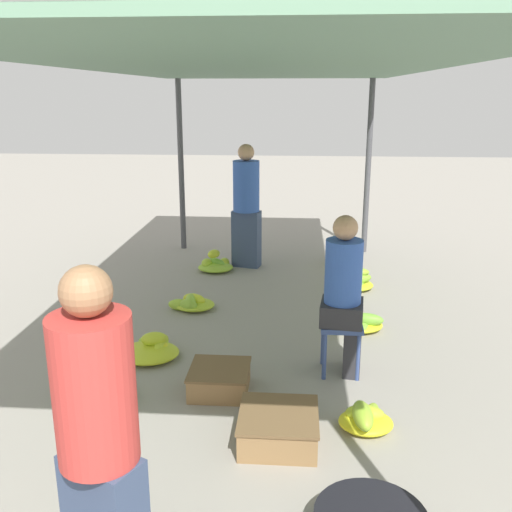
% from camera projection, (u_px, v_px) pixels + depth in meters
% --- Properties ---
extents(canopy_post_back_left, '(0.08, 0.08, 2.46)m').
position_uv_depth(canopy_post_back_left, '(181.00, 167.00, 8.30)').
color(canopy_post_back_left, '#4C4C51').
rests_on(canopy_post_back_left, ground).
extents(canopy_post_back_right, '(0.08, 0.08, 2.46)m').
position_uv_depth(canopy_post_back_right, '(368.00, 168.00, 8.10)').
color(canopy_post_back_right, '#4C4C51').
rests_on(canopy_post_back_right, ground).
extents(canopy_tarp, '(3.10, 6.84, 0.04)m').
position_uv_depth(canopy_tarp, '(257.00, 66.00, 4.77)').
color(canopy_tarp, '#567A60').
rests_on(canopy_tarp, canopy_post_front_left).
extents(vendor_foreground, '(0.46, 0.46, 1.62)m').
position_uv_depth(vendor_foreground, '(99.00, 440.00, 2.43)').
color(vendor_foreground, '#384766').
rests_on(vendor_foreground, ground).
extents(stool, '(0.34, 0.34, 0.45)m').
position_uv_depth(stool, '(341.00, 333.00, 4.71)').
color(stool, '#384C84').
rests_on(stool, ground).
extents(vendor_seated, '(0.38, 0.38, 1.35)m').
position_uv_depth(vendor_seated, '(345.00, 293.00, 4.61)').
color(vendor_seated, '#2D2D33').
rests_on(vendor_seated, ground).
extents(banana_pile_left_0, '(0.46, 0.45, 0.29)m').
position_uv_depth(banana_pile_left_0, '(216.00, 265.00, 7.52)').
color(banana_pile_left_0, '#BFD12A').
rests_on(banana_pile_left_0, ground).
extents(banana_pile_left_1, '(0.55, 0.56, 0.21)m').
position_uv_depth(banana_pile_left_1, '(151.00, 349.00, 5.09)').
color(banana_pile_left_1, '#88BB34').
rests_on(banana_pile_left_1, ground).
extents(banana_pile_left_2, '(0.50, 0.39, 0.17)m').
position_uv_depth(banana_pile_left_2, '(192.00, 303.00, 6.16)').
color(banana_pile_left_2, '#8ABC33').
rests_on(banana_pile_left_2, ground).
extents(banana_pile_left_3, '(0.47, 0.48, 0.22)m').
position_uv_depth(banana_pile_left_3, '(103.00, 389.00, 4.35)').
color(banana_pile_left_3, '#82B835').
rests_on(banana_pile_left_3, ground).
extents(banana_pile_right_0, '(0.51, 0.41, 0.19)m').
position_uv_depth(banana_pile_right_0, '(356.00, 323.00, 5.65)').
color(banana_pile_right_0, yellow).
rests_on(banana_pile_right_0, ground).
extents(banana_pile_right_1, '(0.38, 0.46, 0.21)m').
position_uv_depth(banana_pile_right_1, '(366.00, 418.00, 3.96)').
color(banana_pile_right_1, '#B9CE2B').
rests_on(banana_pile_right_1, ground).
extents(banana_pile_right_2, '(0.51, 0.58, 0.28)m').
position_uv_depth(banana_pile_right_2, '(353.00, 281.00, 6.81)').
color(banana_pile_right_2, '#84B934').
rests_on(banana_pile_right_2, ground).
extents(banana_pile_right_3, '(0.42, 0.36, 0.34)m').
position_uv_depth(banana_pile_right_3, '(342.00, 256.00, 7.76)').
color(banana_pile_right_3, '#82B835').
rests_on(banana_pile_right_3, ground).
extents(crate_near, '(0.53, 0.53, 0.22)m').
position_uv_depth(crate_near, '(278.00, 428.00, 3.81)').
color(crate_near, olive).
rests_on(crate_near, ground).
extents(crate_mid, '(0.47, 0.47, 0.20)m').
position_uv_depth(crate_mid, '(220.00, 380.00, 4.47)').
color(crate_mid, olive).
rests_on(crate_mid, ground).
extents(shopper_walking_mid, '(0.42, 0.42, 1.63)m').
position_uv_depth(shopper_walking_mid, '(246.00, 204.00, 7.51)').
color(shopper_walking_mid, '#384766').
rests_on(shopper_walking_mid, ground).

